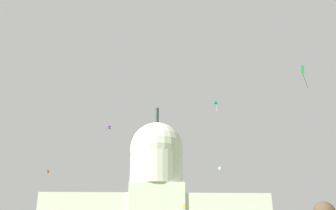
# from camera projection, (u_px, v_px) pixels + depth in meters

# --- Properties ---
(capitol_building) EXTENTS (111.73, 28.43, 68.38)m
(capitol_building) POSITION_uv_depth(u_px,v_px,m) (156.00, 194.00, 178.75)
(capitol_building) COLOR silver
(capitol_building) RESTS_ON ground_plane
(kite_green_mid) EXTENTS (0.79, 0.45, 4.47)m
(kite_green_mid) POSITION_uv_depth(u_px,v_px,m) (303.00, 72.00, 62.41)
(kite_green_mid) COLOR green
(kite_turquoise_high) EXTENTS (0.92, 0.98, 3.44)m
(kite_turquoise_high) POSITION_uv_depth(u_px,v_px,m) (216.00, 102.00, 99.21)
(kite_turquoise_high) COLOR teal
(kite_violet_mid) EXTENTS (1.18, 1.21, 1.14)m
(kite_violet_mid) POSITION_uv_depth(u_px,v_px,m) (109.00, 127.00, 109.90)
(kite_violet_mid) COLOR purple
(kite_yellow_low) EXTENTS (1.45, 1.48, 3.21)m
(kite_yellow_low) POSITION_uv_depth(u_px,v_px,m) (184.00, 206.00, 124.53)
(kite_yellow_low) COLOR yellow
(kite_white_mid) EXTENTS (1.48, 1.44, 1.43)m
(kite_white_mid) POSITION_uv_depth(u_px,v_px,m) (220.00, 168.00, 153.29)
(kite_white_mid) COLOR white
(kite_orange_mid) EXTENTS (0.57, 0.48, 0.96)m
(kite_orange_mid) POSITION_uv_depth(u_px,v_px,m) (48.00, 172.00, 94.97)
(kite_orange_mid) COLOR orange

